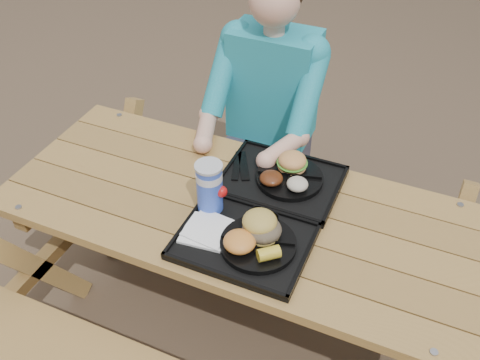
% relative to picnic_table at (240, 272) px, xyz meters
% --- Properties ---
extents(ground, '(60.00, 60.00, 0.00)m').
position_rel_picnic_table_xyz_m(ground, '(0.00, 0.00, -0.38)').
color(ground, '#999999').
rests_on(ground, ground).
extents(picnic_table, '(1.80, 1.49, 0.75)m').
position_rel_picnic_table_xyz_m(picnic_table, '(0.00, 0.00, 0.00)').
color(picnic_table, '#999999').
rests_on(picnic_table, ground).
extents(tray_near, '(0.45, 0.35, 0.02)m').
position_rel_picnic_table_xyz_m(tray_near, '(0.09, -0.17, 0.39)').
color(tray_near, black).
rests_on(tray_near, picnic_table).
extents(tray_far, '(0.45, 0.35, 0.02)m').
position_rel_picnic_table_xyz_m(tray_far, '(0.09, 0.19, 0.39)').
color(tray_far, black).
rests_on(tray_far, picnic_table).
extents(plate_near, '(0.26, 0.26, 0.02)m').
position_rel_picnic_table_xyz_m(plate_near, '(0.14, -0.17, 0.41)').
color(plate_near, black).
rests_on(plate_near, tray_near).
extents(plate_far, '(0.26, 0.26, 0.02)m').
position_rel_picnic_table_xyz_m(plate_far, '(0.12, 0.20, 0.41)').
color(plate_far, black).
rests_on(plate_far, tray_far).
extents(napkin_stack, '(0.17, 0.17, 0.02)m').
position_rel_picnic_table_xyz_m(napkin_stack, '(-0.05, -0.19, 0.40)').
color(napkin_stack, white).
rests_on(napkin_stack, tray_near).
extents(soda_cup, '(0.09, 0.09, 0.19)m').
position_rel_picnic_table_xyz_m(soda_cup, '(-0.09, -0.07, 0.49)').
color(soda_cup, blue).
rests_on(soda_cup, tray_near).
extents(condiment_bbq, '(0.04, 0.04, 0.03)m').
position_rel_picnic_table_xyz_m(condiment_bbq, '(0.08, -0.03, 0.41)').
color(condiment_bbq, '#330B05').
rests_on(condiment_bbq, tray_near).
extents(condiment_mustard, '(0.05, 0.05, 0.03)m').
position_rel_picnic_table_xyz_m(condiment_mustard, '(0.14, -0.05, 0.41)').
color(condiment_mustard, gold).
rests_on(condiment_mustard, tray_near).
extents(sandwich, '(0.13, 0.13, 0.13)m').
position_rel_picnic_table_xyz_m(sandwich, '(0.14, -0.14, 0.48)').
color(sandwich, gold).
rests_on(sandwich, plate_near).
extents(mac_cheese, '(0.11, 0.11, 0.05)m').
position_rel_picnic_table_xyz_m(mac_cheese, '(0.09, -0.22, 0.44)').
color(mac_cheese, gold).
rests_on(mac_cheese, plate_near).
extents(corn_cob, '(0.10, 0.10, 0.04)m').
position_rel_picnic_table_xyz_m(corn_cob, '(0.20, -0.23, 0.44)').
color(corn_cob, yellow).
rests_on(corn_cob, plate_near).
extents(cutlery_far, '(0.11, 0.17, 0.01)m').
position_rel_picnic_table_xyz_m(cutlery_far, '(-0.07, 0.20, 0.40)').
color(cutlery_far, black).
rests_on(cutlery_far, tray_far).
extents(burger, '(0.11, 0.11, 0.10)m').
position_rel_picnic_table_xyz_m(burger, '(0.11, 0.25, 0.47)').
color(burger, '#DE944E').
rests_on(burger, plate_far).
extents(baked_beans, '(0.09, 0.09, 0.04)m').
position_rel_picnic_table_xyz_m(baked_beans, '(0.07, 0.13, 0.44)').
color(baked_beans, '#572711').
rests_on(baked_beans, plate_far).
extents(potato_salad, '(0.08, 0.08, 0.04)m').
position_rel_picnic_table_xyz_m(potato_salad, '(0.17, 0.14, 0.44)').
color(potato_salad, beige).
rests_on(potato_salad, plate_far).
extents(diner, '(0.48, 0.84, 1.28)m').
position_rel_picnic_table_xyz_m(diner, '(-0.13, 0.66, 0.27)').
color(diner, '#1BACBE').
rests_on(diner, ground).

